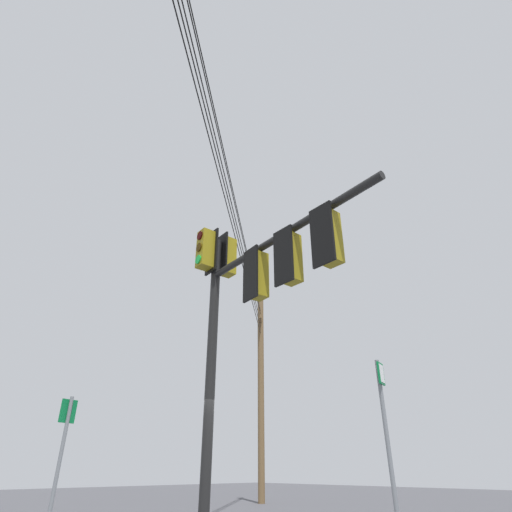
% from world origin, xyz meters
% --- Properties ---
extents(signal_mast_assembly, '(4.66, 1.05, 6.19)m').
position_xyz_m(signal_mast_assembly, '(1.42, -0.77, 4.45)').
color(signal_mast_assembly, black).
rests_on(signal_mast_assembly, ground).
extents(utility_pole_wooden, '(1.34, 1.38, 9.32)m').
position_xyz_m(utility_pole_wooden, '(-7.72, 8.72, 4.76)').
color(utility_pole_wooden, brown).
rests_on(utility_pole_wooden, ground).
extents(route_sign_primary, '(0.12, 0.27, 2.97)m').
position_xyz_m(route_sign_primary, '(3.25, 0.62, 1.73)').
color(route_sign_primary, slate).
rests_on(route_sign_primary, ground).
extents(route_sign_secondary, '(0.12, 0.32, 2.57)m').
position_xyz_m(route_sign_secondary, '(-1.65, -2.50, 1.58)').
color(route_sign_secondary, slate).
rests_on(route_sign_secondary, ground).
extents(overhead_wire_span, '(17.68, 20.61, 1.80)m').
position_xyz_m(overhead_wire_span, '(1.11, -1.57, 8.39)').
color(overhead_wire_span, black).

